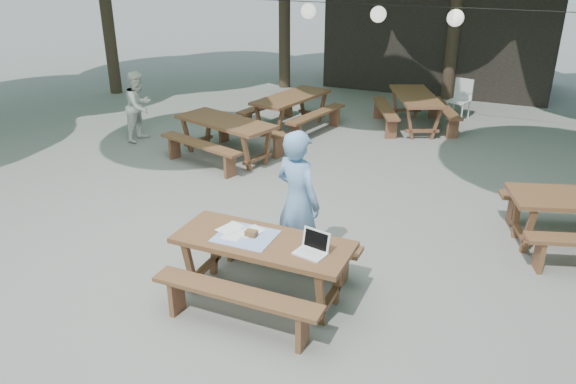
# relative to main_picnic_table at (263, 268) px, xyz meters

# --- Properties ---
(ground) EXTENTS (80.00, 80.00, 0.00)m
(ground) POSITION_rel_main_picnic_table_xyz_m (-0.57, 1.25, -0.39)
(ground) COLOR slate
(ground) RESTS_ON ground
(pavilion) EXTENTS (6.00, 3.00, 2.80)m
(pavilion) POSITION_rel_main_picnic_table_xyz_m (-0.07, 11.75, 1.01)
(pavilion) COLOR black
(pavilion) RESTS_ON ground
(main_picnic_table) EXTENTS (2.00, 1.58, 0.75)m
(main_picnic_table) POSITION_rel_main_picnic_table_xyz_m (0.00, 0.00, 0.00)
(main_picnic_table) COLOR brown
(main_picnic_table) RESTS_ON ground
(picnic_table_nw) EXTENTS (2.27, 2.05, 0.75)m
(picnic_table_nw) POSITION_rel_main_picnic_table_xyz_m (-2.68, 3.90, 0.00)
(picnic_table_nw) COLOR brown
(picnic_table_nw) RESTS_ON ground
(picnic_table_far_w) EXTENTS (1.95, 2.19, 0.75)m
(picnic_table_far_w) POSITION_rel_main_picnic_table_xyz_m (-2.28, 6.09, 0.00)
(picnic_table_far_w) COLOR brown
(picnic_table_far_w) RESTS_ON ground
(picnic_table_far_e) EXTENTS (2.23, 2.39, 0.75)m
(picnic_table_far_e) POSITION_rel_main_picnic_table_xyz_m (0.18, 7.27, 0.00)
(picnic_table_far_e) COLOR brown
(picnic_table_far_e) RESTS_ON ground
(woman) EXTENTS (0.77, 0.65, 1.81)m
(woman) POSITION_rel_main_picnic_table_xyz_m (0.09, 0.78, 0.52)
(woman) COLOR #719DCF
(woman) RESTS_ON ground
(second_person) EXTENTS (0.55, 0.70, 1.44)m
(second_person) POSITION_rel_main_picnic_table_xyz_m (-4.86, 4.16, 0.33)
(second_person) COLOR white
(second_person) RESTS_ON ground
(plastic_chair) EXTENTS (0.55, 0.55, 0.90)m
(plastic_chair) POSITION_rel_main_picnic_table_xyz_m (0.97, 8.50, -0.13)
(plastic_chair) COLOR silver
(plastic_chair) RESTS_ON ground
(laptop) EXTENTS (0.38, 0.32, 0.24)m
(laptop) POSITION_rel_main_picnic_table_xyz_m (0.61, -0.03, 0.42)
(laptop) COLOR white
(laptop) RESTS_ON main_picnic_table
(tabletop_clutter) EXTENTS (0.72, 0.57, 0.08)m
(tabletop_clutter) POSITION_rel_main_picnic_table_xyz_m (-0.22, 0.01, 0.37)
(tabletop_clutter) COLOR #3863BF
(tabletop_clutter) RESTS_ON main_picnic_table
(paper_lanterns) EXTENTS (9.00, 0.34, 0.38)m
(paper_lanterns) POSITION_rel_main_picnic_table_xyz_m (-0.75, 7.25, 2.02)
(paper_lanterns) COLOR black
(paper_lanterns) RESTS_ON ground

